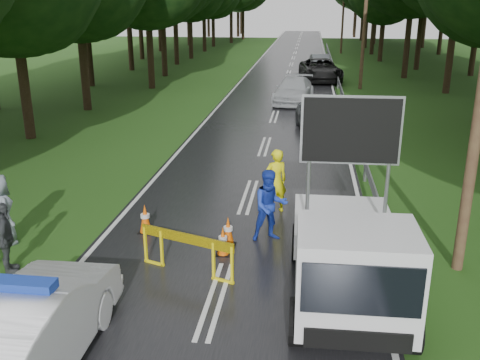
% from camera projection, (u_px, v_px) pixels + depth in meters
% --- Properties ---
extents(ground, '(160.00, 160.00, 0.00)m').
position_uv_depth(ground, '(215.00, 299.00, 10.84)').
color(ground, '#214A15').
rests_on(ground, ground).
extents(road, '(7.00, 140.00, 0.02)m').
position_uv_depth(road, '(285.00, 83.00, 39.03)').
color(road, black).
rests_on(road, ground).
extents(guardrail, '(0.12, 60.06, 0.70)m').
position_uv_depth(guardrail, '(337.00, 77.00, 38.11)').
color(guardrail, gray).
rests_on(guardrail, ground).
extents(utility_pole_mid, '(1.40, 0.24, 10.00)m').
position_uv_depth(utility_pole_mid, '(365.00, 11.00, 34.91)').
color(utility_pole_mid, '#462C20').
rests_on(utility_pole_mid, ground).
extents(utility_pole_far, '(1.40, 0.24, 10.00)m').
position_uv_depth(utility_pole_far, '(343.00, 7.00, 59.35)').
color(utility_pole_far, '#462C20').
rests_on(utility_pole_far, ground).
extents(police_sedan, '(1.73, 4.73, 1.70)m').
position_uv_depth(police_sedan, '(25.00, 332.00, 8.45)').
color(police_sedan, white).
rests_on(police_sedan, ground).
extents(work_truck, '(2.29, 4.96, 3.92)m').
position_uv_depth(work_truck, '(349.00, 256.00, 10.33)').
color(work_truck, gray).
rests_on(work_truck, ground).
extents(barrier, '(2.21, 0.83, 0.96)m').
position_uv_depth(barrier, '(187.00, 243.00, 11.64)').
color(barrier, yellow).
rests_on(barrier, ground).
extents(officer, '(0.80, 0.71, 1.85)m').
position_uv_depth(officer, '(276.00, 181.00, 15.04)').
color(officer, '#F9F40D').
rests_on(officer, ground).
extents(civilian, '(1.07, 0.95, 1.84)m').
position_uv_depth(civilian, '(270.00, 206.00, 13.26)').
color(civilian, '#1B36B2').
rests_on(civilian, ground).
extents(bystander_mid, '(0.77, 1.05, 1.65)m').
position_uv_depth(bystander_mid, '(5.00, 238.00, 11.66)').
color(bystander_mid, '#3A3D41').
rests_on(bystander_mid, ground).
extents(bystander_right, '(1.04, 1.01, 1.80)m').
position_uv_depth(bystander_right, '(1.00, 210.00, 13.02)').
color(bystander_right, gray).
rests_on(bystander_right, ground).
extents(queue_car_first, '(2.17, 4.23, 1.38)m').
position_uv_depth(queue_car_first, '(316.00, 116.00, 24.68)').
color(queue_car_first, '#383B3F').
rests_on(queue_car_first, ground).
extents(queue_car_second, '(2.52, 5.11, 1.43)m').
position_uv_depth(queue_car_second, '(294.00, 90.00, 31.47)').
color(queue_car_second, '#A8ACB0').
rests_on(queue_car_second, ground).
extents(queue_car_third, '(3.45, 6.22, 1.65)m').
position_uv_depth(queue_car_third, '(320.00, 70.00, 39.83)').
color(queue_car_third, black).
rests_on(queue_car_third, ground).
extents(queue_car_fourth, '(1.87, 4.27, 1.36)m').
position_uv_depth(queue_car_fourth, '(320.00, 63.00, 45.77)').
color(queue_car_fourth, '#3D4044').
rests_on(queue_car_fourth, ground).
extents(cone_center, '(0.34, 0.34, 0.72)m').
position_uv_depth(cone_center, '(223.00, 241.00, 12.63)').
color(cone_center, black).
rests_on(cone_center, ground).
extents(cone_far, '(0.37, 0.37, 0.78)m').
position_uv_depth(cone_far, '(228.00, 232.00, 13.08)').
color(cone_far, black).
rests_on(cone_far, ground).
extents(cone_left_mid, '(0.37, 0.37, 0.79)m').
position_uv_depth(cone_left_mid, '(145.00, 219.00, 13.82)').
color(cone_left_mid, black).
rests_on(cone_left_mid, ground).
extents(cone_right, '(0.39, 0.39, 0.83)m').
position_uv_depth(cone_right, '(344.00, 213.00, 14.15)').
color(cone_right, black).
rests_on(cone_right, ground).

